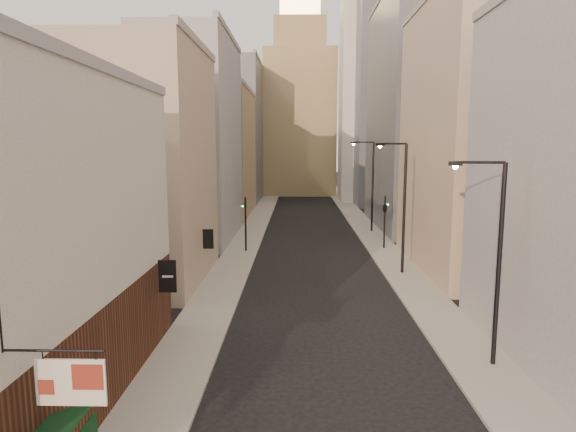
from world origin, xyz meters
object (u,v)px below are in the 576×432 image
object	(u,v)px
traffic_light_left	(245,214)
streetlamp_far	(370,181)
streetlamp_mid	(402,201)
traffic_light_right	(385,208)
clock_tower	(300,106)
streetlamp_near	(494,252)
white_tower	(364,93)

from	to	relation	value
traffic_light_left	streetlamp_far	bearing A→B (deg)	-123.24
streetlamp_mid	traffic_light_right	distance (m)	9.08
streetlamp_far	traffic_light_left	xyz separation A→B (m)	(-12.68, -10.51, -2.23)
clock_tower	streetlamp_near	size ratio (longest dim) A/B	5.08
streetlamp_near	traffic_light_right	xyz separation A→B (m)	(-0.18, 24.10, -1.17)
clock_tower	streetlamp_mid	size ratio (longest dim) A/B	4.62
streetlamp_near	traffic_light_left	size ratio (longest dim) A/B	1.77
streetlamp_mid	traffic_light_right	world-z (taller)	streetlamp_mid
streetlamp_near	traffic_light_left	bearing A→B (deg)	127.46
traffic_light_left	white_tower	bearing A→B (deg)	-93.56
white_tower	streetlamp_mid	world-z (taller)	white_tower
clock_tower	streetlamp_mid	xyz separation A→B (m)	(7.19, -64.06, -12.08)
streetlamp_near	traffic_light_left	world-z (taller)	streetlamp_near
clock_tower	streetlamp_near	xyz separation A→B (m)	(7.82, -79.24, -12.58)
streetlamp_mid	traffic_light_left	bearing A→B (deg)	128.50
streetlamp_mid	traffic_light_right	size ratio (longest dim) A/B	1.94
streetlamp_mid	white_tower	bearing A→B (deg)	65.60
clock_tower	streetlamp_near	world-z (taller)	clock_tower
streetlamp_near	streetlamp_far	size ratio (longest dim) A/B	0.88
white_tower	streetlamp_far	world-z (taller)	white_tower
white_tower	streetlamp_near	bearing A→B (deg)	-92.79
streetlamp_far	traffic_light_right	world-z (taller)	streetlamp_far
white_tower	streetlamp_far	distance (m)	34.71
clock_tower	streetlamp_near	distance (m)	80.62
traffic_light_right	clock_tower	bearing A→B (deg)	-59.60
streetlamp_far	traffic_light_right	bearing A→B (deg)	-94.88
white_tower	streetlamp_far	bearing A→B (deg)	-96.02
white_tower	streetlamp_mid	xyz separation A→B (m)	(-3.81, -50.06, -13.06)
clock_tower	traffic_light_left	world-z (taller)	clock_tower
streetlamp_far	white_tower	bearing A→B (deg)	78.98
streetlamp_near	traffic_light_left	distance (m)	26.13
streetlamp_mid	traffic_light_right	xyz separation A→B (m)	(0.45, 8.91, -1.67)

